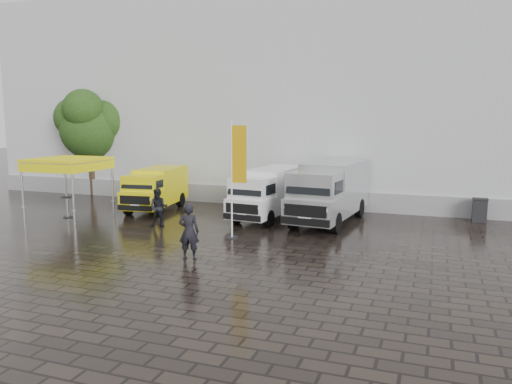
% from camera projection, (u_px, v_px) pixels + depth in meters
% --- Properties ---
extents(ground, '(120.00, 120.00, 0.00)m').
position_uv_depth(ground, '(241.00, 241.00, 19.41)').
color(ground, black).
rests_on(ground, ground).
extents(exhibition_hall, '(44.00, 16.00, 12.00)m').
position_uv_depth(exhibition_hall, '(359.00, 99.00, 32.73)').
color(exhibition_hall, silver).
rests_on(exhibition_hall, ground).
extents(hall_plinth, '(44.00, 0.15, 1.00)m').
position_uv_depth(hall_plinth, '(333.00, 200.00, 26.05)').
color(hall_plinth, gray).
rests_on(hall_plinth, ground).
extents(van_yellow, '(2.36, 4.87, 2.16)m').
position_uv_depth(van_yellow, '(156.00, 190.00, 25.81)').
color(van_yellow, yellow).
rests_on(van_yellow, ground).
extents(van_white, '(2.38, 5.61, 2.36)m').
position_uv_depth(van_white, '(269.00, 194.00, 23.70)').
color(van_white, white).
rests_on(van_white, ground).
extents(van_silver, '(2.73, 6.51, 2.74)m').
position_uv_depth(van_silver, '(329.00, 193.00, 22.74)').
color(van_silver, '#AEB1B3').
rests_on(van_silver, ground).
extents(canopy_tent, '(3.07, 3.07, 2.88)m').
position_uv_depth(canopy_tent, '(67.00, 162.00, 23.62)').
color(canopy_tent, silver).
rests_on(canopy_tent, ground).
extents(flagpole, '(0.88, 0.50, 4.66)m').
position_uv_depth(flagpole, '(236.00, 174.00, 19.56)').
color(flagpole, black).
rests_on(flagpole, ground).
extents(tree, '(3.75, 3.88, 6.73)m').
position_uv_depth(tree, '(91.00, 125.00, 30.95)').
color(tree, black).
rests_on(tree, ground).
extents(cocktail_table, '(0.60, 0.60, 1.01)m').
position_uv_depth(cocktail_table, '(68.00, 207.00, 24.00)').
color(cocktail_table, black).
rests_on(cocktail_table, ground).
extents(wheelie_bin, '(0.67, 0.67, 1.10)m').
position_uv_depth(wheelie_bin, '(480.00, 210.00, 23.08)').
color(wheelie_bin, black).
rests_on(wheelie_bin, ground).
extents(person_front, '(0.78, 0.59, 1.93)m').
position_uv_depth(person_front, '(189.00, 231.00, 16.80)').
color(person_front, black).
rests_on(person_front, ground).
extents(person_tent, '(0.99, 0.88, 1.69)m').
position_uv_depth(person_tent, '(159.00, 208.00, 21.96)').
color(person_tent, black).
rests_on(person_tent, ground).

